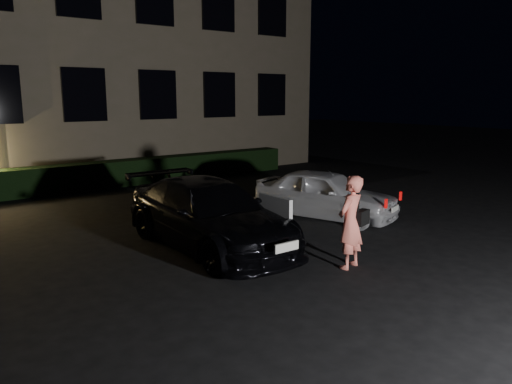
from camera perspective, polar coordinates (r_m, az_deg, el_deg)
ground at (r=8.29m, az=8.31°, el=-10.20°), size 80.00×80.00×0.00m
building at (r=21.29m, az=-23.28°, el=18.28°), size 20.00×8.11×12.00m
hedge at (r=16.98m, az=-17.99°, el=1.79°), size 15.00×0.70×0.85m
sedan at (r=9.93m, az=-5.36°, el=-2.55°), size 2.00×4.70×1.33m
hatch at (r=12.33m, az=7.95°, el=-0.23°), size 2.49×3.82×1.21m
man at (r=8.81m, az=10.78°, el=-3.38°), size 0.74×0.53×1.64m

